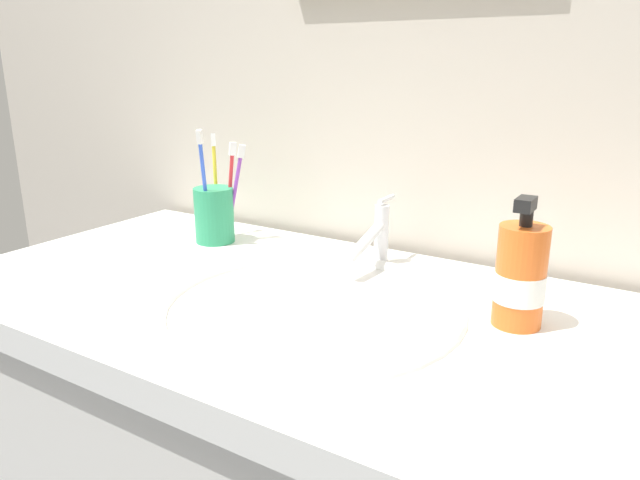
# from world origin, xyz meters

# --- Properties ---
(tiled_wall_back) EXTENTS (2.37, 0.04, 2.40)m
(tiled_wall_back) POSITION_xyz_m (0.00, 0.32, 1.20)
(tiled_wall_back) COLOR beige
(tiled_wall_back) RESTS_ON ground
(sink_basin) EXTENTS (0.43, 0.43, 0.13)m
(sink_basin) POSITION_xyz_m (0.01, -0.02, 0.79)
(sink_basin) COLOR white
(sink_basin) RESTS_ON vanity_counter
(faucet) EXTENTS (0.02, 0.15, 0.11)m
(faucet) POSITION_xyz_m (0.01, 0.18, 0.89)
(faucet) COLOR silver
(faucet) RESTS_ON sink_basin
(toothbrush_cup) EXTENTS (0.07, 0.07, 0.10)m
(toothbrush_cup) POSITION_xyz_m (-0.32, 0.15, 0.89)
(toothbrush_cup) COLOR #2D9966
(toothbrush_cup) RESTS_ON vanity_counter
(toothbrush_purple) EXTENTS (0.04, 0.04, 0.18)m
(toothbrush_purple) POSITION_xyz_m (-0.28, 0.17, 0.94)
(toothbrush_purple) COLOR purple
(toothbrush_purple) RESTS_ON toothbrush_cup
(toothbrush_red) EXTENTS (0.02, 0.03, 0.18)m
(toothbrush_red) POSITION_xyz_m (-0.30, 0.17, 0.94)
(toothbrush_red) COLOR red
(toothbrush_red) RESTS_ON toothbrush_cup
(toothbrush_blue) EXTENTS (0.02, 0.04, 0.21)m
(toothbrush_blue) POSITION_xyz_m (-0.31, 0.12, 0.96)
(toothbrush_blue) COLOR blue
(toothbrush_blue) RESTS_ON toothbrush_cup
(toothbrush_yellow) EXTENTS (0.03, 0.03, 0.19)m
(toothbrush_yellow) POSITION_xyz_m (-0.34, 0.18, 0.95)
(toothbrush_yellow) COLOR yellow
(toothbrush_yellow) RESTS_ON toothbrush_cup
(soap_dispenser) EXTENTS (0.06, 0.06, 0.17)m
(soap_dispenser) POSITION_xyz_m (0.26, 0.07, 0.90)
(soap_dispenser) COLOR orange
(soap_dispenser) RESTS_ON vanity_counter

